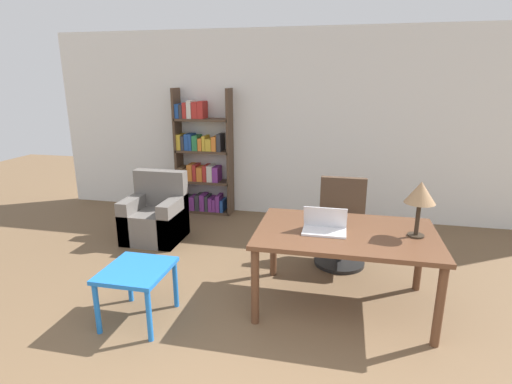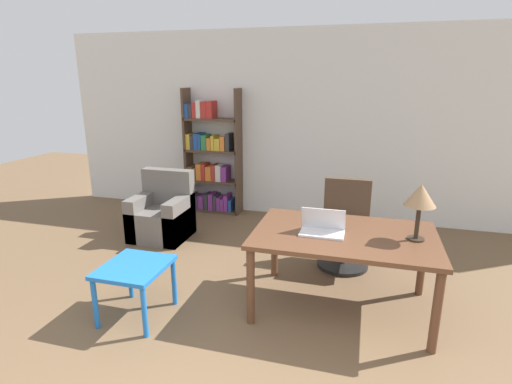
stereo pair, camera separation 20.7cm
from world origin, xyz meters
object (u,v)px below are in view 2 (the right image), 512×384
Objects in this scene: side_table_blue at (135,273)px; armchair at (162,216)px; office_chair at (345,228)px; laptop at (322,228)px; bookshelf at (210,160)px; desk at (344,242)px; table_lamp at (421,197)px.

armchair is (-0.67, 1.71, -0.12)m from side_table_blue.
office_chair is 1.09× the size of armchair.
laptop is at bearing -27.79° from armchair.
bookshelf reaches higher than side_table_blue.
desk is at bearing -24.84° from armchair.
side_table_blue is at bearing -159.94° from laptop.
table_lamp reaches higher than office_chair.
side_table_blue is 2.96m from bookshelf.
table_lamp is at bearing 15.22° from side_table_blue.
office_chair is (-0.04, 0.93, -0.21)m from desk.
office_chair is 2.35m from armchair.
office_chair is at bearing -32.49° from bookshelf.
side_table_blue is at bearing -160.34° from desk.
office_chair is (0.15, 0.99, -0.35)m from laptop.
laptop is 2.52m from armchair.
laptop is at bearing -163.67° from desk.
desk is 1.82m from side_table_blue.
armchair is (-2.19, 1.15, -0.48)m from laptop.
armchair is (-2.95, 1.09, -0.80)m from table_lamp.
bookshelf is (-0.46, 2.90, 0.40)m from side_table_blue.
office_chair is at bearing 92.25° from desk.
side_table_blue is (-2.28, -0.62, -0.69)m from table_lamp.
table_lamp is (0.58, 0.01, 0.45)m from desk.
laptop is 0.83m from table_lamp.
table_lamp is at bearing -20.23° from armchair.
desk is 4.16× the size of laptop.
desk is 2.64m from armchair.
armchair is at bearing 155.16° from desk.
desk is at bearing 19.66° from side_table_blue.
laptop is 0.64× the size of side_table_blue.
desk is at bearing 16.33° from laptop.
armchair is at bearing 111.44° from side_table_blue.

